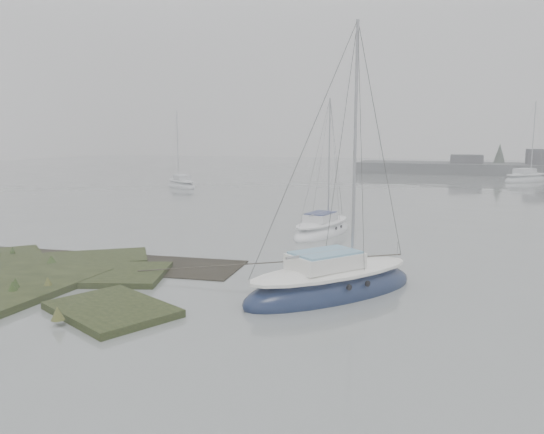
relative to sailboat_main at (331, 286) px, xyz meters
The scene contains 6 objects.
ground 27.34m from the sailboat_main, 102.37° to the left, with size 160.00×160.00×0.00m, color slate.
sailboat_main is the anchor object (origin of this frame).
sailboat_white 10.23m from the sailboat_main, 105.96° to the left, with size 2.70×5.40×7.29m.
sailboat_far_a 36.44m from the sailboat_main, 126.61° to the left, with size 5.38×4.97×7.80m.
sailboat_far_b 48.72m from the sailboat_main, 77.94° to the left, with size 5.81×6.45×9.26m.
sailboat_far_c 60.56m from the sailboat_main, 96.64° to the left, with size 4.23×3.76×6.05m.
Camera 1 is at (9.49, -12.34, 4.88)m, focal length 35.00 mm.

